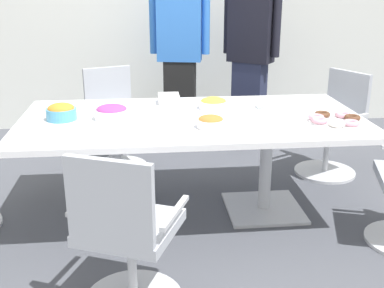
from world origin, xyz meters
name	(u,v)px	position (x,y,z in m)	size (l,w,h in m)	color
ground_plane	(192,213)	(0.00, 0.00, -0.01)	(10.00, 10.00, 0.01)	#4C4F56
back_wall	(170,4)	(0.00, 2.40, 1.40)	(8.00, 0.10, 2.80)	silver
conference_table	(192,134)	(0.00, 0.00, 0.63)	(2.40, 1.20, 0.75)	white
office_chair_0	(333,129)	(1.33, 0.69, 0.41)	(0.73, 0.73, 0.91)	silver
office_chair_1	(114,125)	(-0.61, 1.03, 0.41)	(0.69, 0.69, 0.91)	silver
office_chair_3	(126,241)	(-0.45, -1.06, 0.41)	(0.71, 0.71, 0.91)	silver
person_standing_0	(180,52)	(0.05, 1.68, 0.97)	(0.61, 0.30, 1.84)	black
person_standing_1	(251,53)	(0.76, 1.59, 0.96)	(0.54, 0.44, 1.82)	#232842
snack_bowl_chips_orange	(61,112)	(-0.90, 0.03, 0.81)	(0.21, 0.21, 0.12)	#4C9EC6
snack_bowl_candy_mix	(112,112)	(-0.56, 0.01, 0.80)	(0.24, 0.24, 0.10)	white
snack_bowl_pretzels	(211,122)	(0.10, -0.26, 0.79)	(0.18, 0.18, 0.08)	white
snack_bowl_chips_yellow	(213,103)	(0.18, 0.22, 0.79)	(0.21, 0.21, 0.08)	white
donut_platter	(335,120)	(0.95, -0.23, 0.77)	(0.36, 0.35, 0.04)	white
plate_stack	(268,106)	(0.60, 0.20, 0.76)	(0.18, 0.18, 0.03)	white
napkin_pile	(169,99)	(-0.14, 0.42, 0.79)	(0.16, 0.16, 0.07)	white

